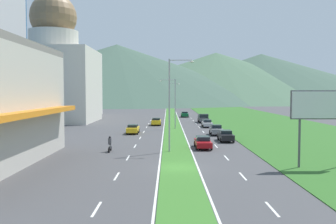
{
  "coord_description": "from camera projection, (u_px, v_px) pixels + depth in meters",
  "views": [
    {
      "loc": [
        -0.95,
        -32.69,
        6.78
      ],
      "look_at": [
        -1.19,
        40.07,
        2.89
      ],
      "focal_mm": 39.42,
      "sensor_mm": 36.0,
      "label": 1
    }
  ],
  "objects": [
    {
      "name": "lane_dash_left_6",
      "position": [
        145.0,
        132.0,
        63.15
      ],
      "size": [
        0.16,
        2.8,
        0.01
      ],
      "primitive_type": "cube",
      "color": "silver",
      "rests_on": "ground_plane"
    },
    {
      "name": "lane_dash_left_3",
      "position": [
        129.0,
        158.0,
        38.1
      ],
      "size": [
        0.16,
        2.8,
        0.01
      ],
      "primitive_type": "cube",
      "color": "silver",
      "rests_on": "ground_plane"
    },
    {
      "name": "lane_dash_right_10",
      "position": [
        192.0,
        118.0,
        96.52
      ],
      "size": [
        0.16,
        2.8,
        0.01
      ],
      "primitive_type": "cube",
      "color": "silver",
      "rests_on": "ground_plane"
    },
    {
      "name": "lane_dash_left_8",
      "position": [
        150.0,
        124.0,
        79.85
      ],
      "size": [
        0.16,
        2.8,
        0.01
      ],
      "primitive_type": "cube",
      "color": "silver",
      "rests_on": "ground_plane"
    },
    {
      "name": "hill_far_center",
      "position": [
        217.0,
        77.0,
        287.45
      ],
      "size": [
        227.48,
        227.48,
        37.65
      ],
      "primitive_type": "cone",
      "color": "#47664C",
      "rests_on": "ground_plane"
    },
    {
      "name": "edge_line_median_left",
      "position": [
        166.0,
        119.0,
        92.92
      ],
      "size": [
        0.16,
        240.0,
        0.01
      ],
      "primitive_type": "cube",
      "color": "silver",
      "rests_on": "ground_plane"
    },
    {
      "name": "midrise_colored",
      "position": [
        69.0,
        84.0,
        105.6
      ],
      "size": [
        16.68,
        16.68,
        18.49
      ],
      "primitive_type": "cube",
      "color": "silver",
      "rests_on": "ground_plane"
    },
    {
      "name": "grass_median",
      "position": [
        173.0,
        119.0,
        92.91
      ],
      "size": [
        3.2,
        240.0,
        0.06
      ],
      "primitive_type": "cube",
      "color": "#387028",
      "rests_on": "ground_plane"
    },
    {
      "name": "street_lamp_near",
      "position": [
        173.0,
        99.0,
        41.53
      ],
      "size": [
        2.88,
        0.44,
        10.54
      ],
      "color": "#99999E",
      "rests_on": "ground_plane"
    },
    {
      "name": "lane_dash_left_2",
      "position": [
        118.0,
        176.0,
        29.75
      ],
      "size": [
        0.16,
        2.8,
        0.01
      ],
      "primitive_type": "cube",
      "color": "silver",
      "rests_on": "ground_plane"
    },
    {
      "name": "lane_dash_left_10",
      "position": [
        153.0,
        118.0,
        96.56
      ],
      "size": [
        0.16,
        2.8,
        0.01
      ],
      "primitive_type": "cube",
      "color": "silver",
      "rests_on": "ground_plane"
    },
    {
      "name": "grass_verge_right",
      "position": [
        255.0,
        119.0,
        92.84
      ],
      "size": [
        24.0,
        240.0,
        0.06
      ],
      "primitive_type": "cube",
      "color": "#2D6023",
      "rests_on": "ground_plane"
    },
    {
      "name": "car_4",
      "position": [
        227.0,
        136.0,
        50.97
      ],
      "size": [
        1.9,
        4.5,
        1.52
      ],
      "rotation": [
        0.0,
        0.0,
        -1.57
      ],
      "color": "black",
      "rests_on": "ground_plane"
    },
    {
      "name": "billboard_roadside",
      "position": [
        321.0,
        109.0,
        32.68
      ],
      "size": [
        5.25,
        0.28,
        6.96
      ],
      "color": "#4C4C51",
      "rests_on": "ground_plane"
    },
    {
      "name": "edge_line_median_right",
      "position": [
        180.0,
        119.0,
        92.91
      ],
      "size": [
        0.16,
        240.0,
        0.01
      ],
      "primitive_type": "cube",
      "color": "silver",
      "rests_on": "ground_plane"
    },
    {
      "name": "lane_dash_left_7",
      "position": [
        148.0,
        127.0,
        71.5
      ],
      "size": [
        0.16,
        2.8,
        0.01
      ],
      "primitive_type": "cube",
      "color": "silver",
      "rests_on": "ground_plane"
    },
    {
      "name": "car_0",
      "position": [
        157.0,
        122.0,
        75.68
      ],
      "size": [
        1.99,
        4.0,
        1.52
      ],
      "rotation": [
        0.0,
        0.0,
        1.57
      ],
      "color": "yellow",
      "rests_on": "ground_plane"
    },
    {
      "name": "lane_dash_right_1",
      "position": [
        273.0,
        209.0,
        21.36
      ],
      "size": [
        0.16,
        2.8,
        0.01
      ],
      "primitive_type": "cube",
      "color": "silver",
      "rests_on": "ground_plane"
    },
    {
      "name": "car_5",
      "position": [
        204.0,
        142.0,
        44.69
      ],
      "size": [
        1.96,
        4.8,
        1.44
      ],
      "rotation": [
        0.0,
        0.0,
        -1.57
      ],
      "color": "maroon",
      "rests_on": "ground_plane"
    },
    {
      "name": "hill_far_right",
      "position": [
        262.0,
        77.0,
        293.78
      ],
      "size": [
        227.86,
        227.86,
        37.33
      ],
      "primitive_type": "cone",
      "color": "#3D5647",
      "rests_on": "ground_plane"
    },
    {
      "name": "motorcycle_rider",
      "position": [
        111.0,
        145.0,
        42.03
      ],
      "size": [
        0.36,
        2.0,
        1.8
      ],
      "rotation": [
        0.0,
        0.0,
        1.57
      ],
      "color": "black",
      "rests_on": "ground_plane"
    },
    {
      "name": "ground_plane",
      "position": [
        180.0,
        168.0,
        33.0
      ],
      "size": [
        600.0,
        600.0,
        0.0
      ],
      "primitive_type": "plane",
      "color": "#424244"
    },
    {
      "name": "lane_dash_right_3",
      "position": [
        228.0,
        158.0,
        38.06
      ],
      "size": [
        0.16,
        2.8,
        0.01
      ],
      "primitive_type": "cube",
      "color": "silver",
      "rests_on": "ground_plane"
    },
    {
      "name": "car_6",
      "position": [
        217.0,
        130.0,
        58.43
      ],
      "size": [
        1.92,
        4.01,
        1.62
      ],
      "rotation": [
        0.0,
        0.0,
        -1.57
      ],
      "color": "slate",
      "rests_on": "ground_plane"
    },
    {
      "name": "pickup_truck_0",
      "position": [
        204.0,
        118.0,
        82.46
      ],
      "size": [
        2.18,
        5.4,
        2.0
      ],
      "rotation": [
        0.0,
        0.0,
        -1.57
      ],
      "color": "#515459",
      "rests_on": "ground_plane"
    },
    {
      "name": "car_2",
      "position": [
        208.0,
        123.0,
        71.92
      ],
      "size": [
        1.91,
        4.72,
        1.45
      ],
      "rotation": [
        0.0,
        0.0,
        -1.57
      ],
      "color": "#B2B2B7",
      "rests_on": "ground_plane"
    },
    {
      "name": "lane_dash_right_6",
      "position": [
        204.0,
        132.0,
        63.12
      ],
      "size": [
        0.16,
        2.8,
        0.01
      ],
      "primitive_type": "cube",
      "color": "silver",
      "rests_on": "ground_plane"
    },
    {
      "name": "lane_dash_right_7",
      "position": [
        200.0,
        127.0,
        71.47
      ],
      "size": [
        0.16,
        2.8,
        0.01
      ],
      "primitive_type": "cube",
      "color": "silver",
      "rests_on": "ground_plane"
    },
    {
      "name": "lane_dash_left_9",
      "position": [
        152.0,
        121.0,
        88.21
      ],
      "size": [
        0.16,
        2.8,
        0.01
      ],
      "primitive_type": "cube",
      "color": "silver",
      "rests_on": "ground_plane"
    },
    {
      "name": "street_lamp_mid",
      "position": [
        175.0,
        100.0,
        68.03
      ],
      "size": [
        3.02,
        0.28,
        9.23
      ],
      "color": "#99999E",
      "rests_on": "ground_plane"
    },
    {
      "name": "hill_far_left",
      "position": [
        118.0,
        73.0,
        264.3
      ],
      "size": [
        237.21,
        237.21,
        41.04
      ],
      "primitive_type": "cone",
      "color": "#3D5647",
      "rests_on": "ground_plane"
    },
    {
      "name": "lane_dash_left_5",
      "position": [
        141.0,
        138.0,
        54.8
      ],
      "size": [
        0.16,
        2.8,
        0.01
      ],
      "primitive_type": "cube",
      "color": "silver",
      "rests_on": "ground_plane"
    },
    {
      "name": "lane_dash_left_1",
      "position": [
        98.0,
        209.0,
        21.39
      ],
      "size": [
        0.16,
        2.8,
        0.01
      ],
      "primitive_type": "cube",
      "color": "silver",
      "rests_on": "ground_plane"
    },
    {
      "name": "car_3",
      "position": [
        186.0,
        114.0,
        100.75
      ],
      "size": [
        1.99,
        4.63,
        1.49
      ],
      "rotation": [
        0.0,
        0.0,
        -1.57
      ],
      "color": "#0C5128",
      "rests_on": "ground_plane"
    },
    {
      "name": "lane_dash_left_4",
      "position": [
        136.0,
        146.0,
        46.45
      ],
      "size": [
        0.16,
        2.8,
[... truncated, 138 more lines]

